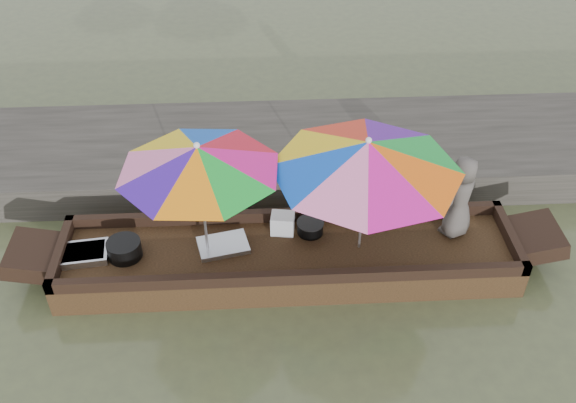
{
  "coord_description": "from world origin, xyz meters",
  "views": [
    {
      "loc": [
        -0.31,
        -5.62,
        5.58
      ],
      "look_at": [
        0.0,
        0.1,
        1.0
      ],
      "focal_mm": 40.0,
      "sensor_mm": 36.0,
      "label": 1
    }
  ],
  "objects_px": {
    "vendor": "(460,196)",
    "umbrella_stern": "(364,196)",
    "charcoal_grill": "(310,228)",
    "umbrella_bow": "(203,201)",
    "tray_scallop": "(223,245)",
    "tray_crayfish": "(83,254)",
    "supply_bag": "(283,223)",
    "boat_hull": "(288,260)",
    "cooking_pot": "(124,249)"
  },
  "relations": [
    {
      "from": "tray_crayfish",
      "to": "umbrella_stern",
      "type": "bearing_deg",
      "value": -0.02
    },
    {
      "from": "tray_scallop",
      "to": "vendor",
      "type": "xyz_separation_m",
      "value": [
        2.83,
        0.14,
        0.51
      ]
    },
    {
      "from": "cooking_pot",
      "to": "umbrella_stern",
      "type": "bearing_deg",
      "value": 0.22
    },
    {
      "from": "cooking_pot",
      "to": "umbrella_bow",
      "type": "relative_size",
      "value": 0.22
    },
    {
      "from": "tray_scallop",
      "to": "umbrella_stern",
      "type": "xyz_separation_m",
      "value": [
        1.63,
        -0.08,
        0.74
      ]
    },
    {
      "from": "supply_bag",
      "to": "umbrella_bow",
      "type": "relative_size",
      "value": 0.16
    },
    {
      "from": "charcoal_grill",
      "to": "vendor",
      "type": "xyz_separation_m",
      "value": [
        1.77,
        -0.07,
        0.47
      ]
    },
    {
      "from": "charcoal_grill",
      "to": "tray_crayfish",
      "type": "bearing_deg",
      "value": -173.95
    },
    {
      "from": "charcoal_grill",
      "to": "umbrella_stern",
      "type": "xyz_separation_m",
      "value": [
        0.56,
        -0.29,
        0.7
      ]
    },
    {
      "from": "charcoal_grill",
      "to": "tray_scallop",
      "type": "bearing_deg",
      "value": -168.79
    },
    {
      "from": "charcoal_grill",
      "to": "umbrella_stern",
      "type": "distance_m",
      "value": 0.94
    },
    {
      "from": "supply_bag",
      "to": "umbrella_stern",
      "type": "height_order",
      "value": "umbrella_stern"
    },
    {
      "from": "tray_crayfish",
      "to": "tray_scallop",
      "type": "relative_size",
      "value": 1.0
    },
    {
      "from": "charcoal_grill",
      "to": "umbrella_stern",
      "type": "bearing_deg",
      "value": -27.04
    },
    {
      "from": "tray_crayfish",
      "to": "umbrella_bow",
      "type": "relative_size",
      "value": 0.33
    },
    {
      "from": "supply_bag",
      "to": "vendor",
      "type": "distance_m",
      "value": 2.15
    },
    {
      "from": "supply_bag",
      "to": "umbrella_stern",
      "type": "bearing_deg",
      "value": -19.77
    },
    {
      "from": "vendor",
      "to": "umbrella_stern",
      "type": "distance_m",
      "value": 1.24
    },
    {
      "from": "tray_scallop",
      "to": "vendor",
      "type": "height_order",
      "value": "vendor"
    },
    {
      "from": "umbrella_stern",
      "to": "cooking_pot",
      "type": "bearing_deg",
      "value": -179.78
    },
    {
      "from": "vendor",
      "to": "umbrella_bow",
      "type": "height_order",
      "value": "umbrella_bow"
    },
    {
      "from": "umbrella_stern",
      "to": "supply_bag",
      "type": "bearing_deg",
      "value": 160.23
    },
    {
      "from": "charcoal_grill",
      "to": "vendor",
      "type": "relative_size",
      "value": 0.29
    },
    {
      "from": "supply_bag",
      "to": "vendor",
      "type": "relative_size",
      "value": 0.26
    },
    {
      "from": "boat_hull",
      "to": "charcoal_grill",
      "type": "height_order",
      "value": "charcoal_grill"
    },
    {
      "from": "boat_hull",
      "to": "tray_scallop",
      "type": "xyz_separation_m",
      "value": [
        -0.78,
        0.08,
        0.21
      ]
    },
    {
      "from": "umbrella_stern",
      "to": "umbrella_bow",
      "type": "bearing_deg",
      "value": 180.0
    },
    {
      "from": "charcoal_grill",
      "to": "umbrella_bow",
      "type": "bearing_deg",
      "value": -166.94
    },
    {
      "from": "tray_scallop",
      "to": "vendor",
      "type": "relative_size",
      "value": 0.54
    },
    {
      "from": "tray_crayfish",
      "to": "umbrella_stern",
      "type": "distance_m",
      "value": 3.36
    },
    {
      "from": "boat_hull",
      "to": "tray_crayfish",
      "type": "xyz_separation_m",
      "value": [
        -2.43,
        0.0,
        0.22
      ]
    },
    {
      "from": "charcoal_grill",
      "to": "vendor",
      "type": "distance_m",
      "value": 1.83
    },
    {
      "from": "supply_bag",
      "to": "charcoal_grill",
      "type": "bearing_deg",
      "value": -6.07
    },
    {
      "from": "boat_hull",
      "to": "umbrella_bow",
      "type": "xyz_separation_m",
      "value": [
        -0.96,
        0.0,
        0.95
      ]
    },
    {
      "from": "tray_scallop",
      "to": "umbrella_stern",
      "type": "relative_size",
      "value": 0.27
    },
    {
      "from": "boat_hull",
      "to": "umbrella_bow",
      "type": "distance_m",
      "value": 1.35
    },
    {
      "from": "boat_hull",
      "to": "cooking_pot",
      "type": "xyz_separation_m",
      "value": [
        -1.93,
        -0.01,
        0.28
      ]
    },
    {
      "from": "vendor",
      "to": "umbrella_stern",
      "type": "bearing_deg",
      "value": -29.62
    },
    {
      "from": "cooking_pot",
      "to": "tray_crayfish",
      "type": "relative_size",
      "value": 0.68
    },
    {
      "from": "umbrella_stern",
      "to": "boat_hull",
      "type": "bearing_deg",
      "value": 180.0
    },
    {
      "from": "charcoal_grill",
      "to": "umbrella_bow",
      "type": "relative_size",
      "value": 0.18
    },
    {
      "from": "tray_crayfish",
      "to": "vendor",
      "type": "xyz_separation_m",
      "value": [
        4.48,
        0.22,
        0.5
      ]
    },
    {
      "from": "supply_bag",
      "to": "cooking_pot",
      "type": "bearing_deg",
      "value": -169.88
    },
    {
      "from": "boat_hull",
      "to": "umbrella_stern",
      "type": "bearing_deg",
      "value": 0.0
    },
    {
      "from": "boat_hull",
      "to": "tray_crayfish",
      "type": "height_order",
      "value": "tray_crayfish"
    },
    {
      "from": "cooking_pot",
      "to": "boat_hull",
      "type": "bearing_deg",
      "value": 0.31
    },
    {
      "from": "supply_bag",
      "to": "umbrella_bow",
      "type": "xyz_separation_m",
      "value": [
        -0.9,
        -0.32,
        0.65
      ]
    },
    {
      "from": "tray_crayfish",
      "to": "tray_scallop",
      "type": "xyz_separation_m",
      "value": [
        1.65,
        0.08,
        -0.01
      ]
    },
    {
      "from": "boat_hull",
      "to": "charcoal_grill",
      "type": "xyz_separation_m",
      "value": [
        0.28,
        0.29,
        0.25
      ]
    },
    {
      "from": "boat_hull",
      "to": "tray_scallop",
      "type": "distance_m",
      "value": 0.81
    }
  ]
}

